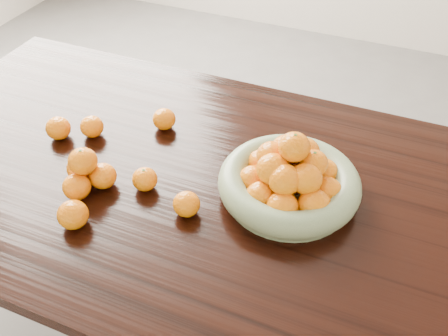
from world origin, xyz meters
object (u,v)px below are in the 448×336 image
at_px(loose_orange_0, 145,179).
at_px(dining_table, 221,208).
at_px(orange_pyramid, 86,173).
at_px(fruit_bowl, 290,179).

bearing_deg(loose_orange_0, dining_table, 26.45).
bearing_deg(orange_pyramid, loose_orange_0, 20.44).
xyz_separation_m(dining_table, loose_orange_0, (-0.17, -0.09, 0.12)).
distance_m(dining_table, loose_orange_0, 0.23).
bearing_deg(loose_orange_0, fruit_bowl, 18.52).
height_order(fruit_bowl, loose_orange_0, fruit_bowl).
distance_m(fruit_bowl, orange_pyramid, 0.52).
bearing_deg(fruit_bowl, dining_table, -170.18).
bearing_deg(dining_table, loose_orange_0, -153.55).
bearing_deg(fruit_bowl, orange_pyramid, -160.92).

